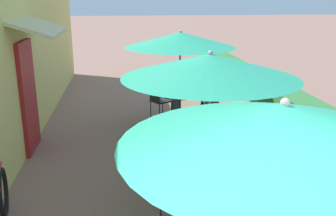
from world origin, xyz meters
TOP-DOWN VIEW (x-y plane):
  - cafe_facade_wall at (-2.54, 6.65)m, footprint 0.98×13.57m
  - planter_hedge at (2.75, 6.68)m, footprint 0.60×12.57m
  - patio_umbrella_near at (0.50, 1.41)m, footprint 2.41×2.41m
  - patio_table_mid at (0.54, 3.84)m, footprint 0.76×0.76m
  - patio_umbrella_mid at (0.54, 3.84)m, footprint 2.41×2.41m
  - cafe_chair_mid_left at (0.24, 4.50)m, footprint 0.51×0.51m
  - cafe_chair_mid_right at (0.12, 3.25)m, footprint 0.56×0.56m
  - cafe_chair_mid_back at (1.27, 3.77)m, footprint 0.47×0.47m
  - seated_patron_mid_back at (1.24, 3.66)m, footprint 0.39×0.46m
  - coffee_cup_mid at (0.64, 3.80)m, footprint 0.07×0.07m
  - patio_table_far at (0.65, 7.04)m, footprint 0.76×0.76m
  - patio_umbrella_far at (0.65, 7.04)m, footprint 2.41×2.41m
  - cafe_chair_far_left at (1.37, 7.12)m, footprint 0.40×0.40m
  - seated_patron_far_left at (1.37, 7.00)m, footprint 0.34×0.40m
  - cafe_chair_far_right at (0.23, 7.63)m, footprint 0.55×0.55m
  - cafe_chair_far_back at (0.35, 6.38)m, footprint 0.55×0.55m
  - coffee_cup_far at (0.63, 6.88)m, footprint 0.07×0.07m

SIDE VIEW (x-z plane):
  - cafe_chair_mid_left at x=0.24m, z-range 0.08..0.95m
  - cafe_chair_mid_right at x=0.12m, z-range 0.08..0.95m
  - cafe_chair_mid_back at x=1.27m, z-range 0.08..0.95m
  - cafe_chair_far_left at x=1.37m, z-range 0.08..0.95m
  - cafe_chair_far_right at x=0.23m, z-range 0.08..0.95m
  - cafe_chair_far_back at x=0.35m, z-range 0.08..0.95m
  - planter_hedge at x=2.75m, z-range 0.03..1.04m
  - patio_table_mid at x=0.54m, z-range 0.16..0.91m
  - patio_table_far at x=0.65m, z-range 0.16..0.91m
  - seated_patron_mid_back at x=1.24m, z-range 0.06..1.31m
  - seated_patron_far_left at x=1.37m, z-range 0.06..1.31m
  - coffee_cup_mid at x=0.64m, z-range 0.75..0.84m
  - coffee_cup_far at x=0.63m, z-range 0.75..0.84m
  - patio_umbrella_near at x=0.50m, z-range 0.88..3.07m
  - patio_umbrella_mid at x=0.54m, z-range 0.88..3.07m
  - patio_umbrella_far at x=0.65m, z-range 0.88..3.07m
  - cafe_facade_wall at x=-2.54m, z-range -0.01..4.19m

